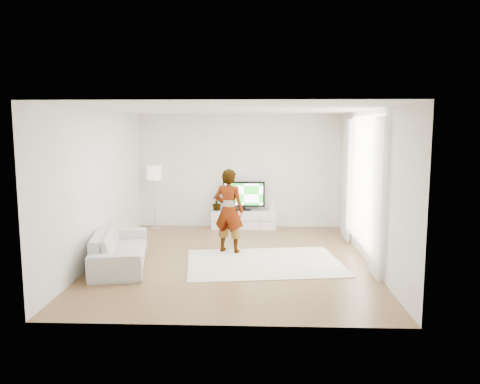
{
  "coord_description": "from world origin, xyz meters",
  "views": [
    {
      "loc": [
        0.46,
        -8.59,
        2.47
      ],
      "look_at": [
        0.12,
        0.4,
        1.23
      ],
      "focal_mm": 35.0,
      "sensor_mm": 36.0,
      "label": 1
    }
  ],
  "objects_px": {
    "media_console": "(244,219)",
    "television": "(244,195)",
    "rug": "(264,263)",
    "sofa": "(120,247)",
    "player": "(229,211)",
    "floor_lamp": "(154,176)"
  },
  "relations": [
    {
      "from": "player",
      "to": "floor_lamp",
      "type": "relative_size",
      "value": 1.08
    },
    {
      "from": "sofa",
      "to": "player",
      "type": "bearing_deg",
      "value": -74.93
    },
    {
      "from": "rug",
      "to": "floor_lamp",
      "type": "distance_m",
      "value": 4.13
    },
    {
      "from": "media_console",
      "to": "rug",
      "type": "distance_m",
      "value": 3.04
    },
    {
      "from": "media_console",
      "to": "floor_lamp",
      "type": "xyz_separation_m",
      "value": [
        -2.19,
        -0.11,
        1.09
      ]
    },
    {
      "from": "rug",
      "to": "player",
      "type": "relative_size",
      "value": 1.68
    },
    {
      "from": "television",
      "to": "sofa",
      "type": "height_order",
      "value": "television"
    },
    {
      "from": "rug",
      "to": "floor_lamp",
      "type": "relative_size",
      "value": 1.8
    },
    {
      "from": "rug",
      "to": "sofa",
      "type": "relative_size",
      "value": 1.26
    },
    {
      "from": "floor_lamp",
      "to": "television",
      "type": "bearing_deg",
      "value": 3.69
    },
    {
      "from": "media_console",
      "to": "television",
      "type": "relative_size",
      "value": 1.54
    },
    {
      "from": "rug",
      "to": "floor_lamp",
      "type": "height_order",
      "value": "floor_lamp"
    },
    {
      "from": "media_console",
      "to": "rug",
      "type": "relative_size",
      "value": 0.57
    },
    {
      "from": "sofa",
      "to": "television",
      "type": "bearing_deg",
      "value": -44.73
    },
    {
      "from": "player",
      "to": "television",
      "type": "bearing_deg",
      "value": -77.63
    },
    {
      "from": "player",
      "to": "sofa",
      "type": "height_order",
      "value": "player"
    },
    {
      "from": "media_console",
      "to": "sofa",
      "type": "relative_size",
      "value": 0.71
    },
    {
      "from": "sofa",
      "to": "floor_lamp",
      "type": "bearing_deg",
      "value": -10.38
    },
    {
      "from": "television",
      "to": "media_console",
      "type": "bearing_deg",
      "value": -90.0
    },
    {
      "from": "television",
      "to": "rug",
      "type": "relative_size",
      "value": 0.37
    },
    {
      "from": "rug",
      "to": "sofa",
      "type": "height_order",
      "value": "sofa"
    },
    {
      "from": "player",
      "to": "sofa",
      "type": "bearing_deg",
      "value": 44.34
    }
  ]
}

